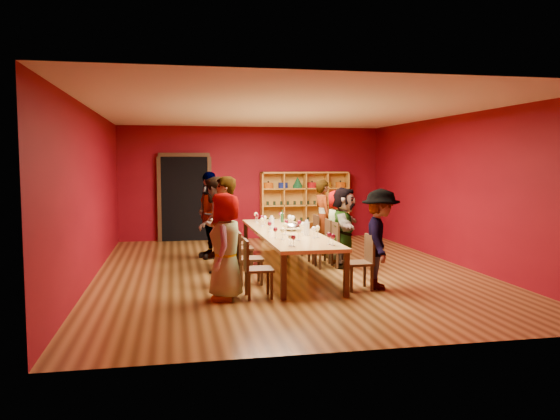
% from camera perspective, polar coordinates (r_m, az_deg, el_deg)
% --- Properties ---
extents(room_shell, '(7.10, 9.10, 3.04)m').
position_cam_1_polar(room_shell, '(10.25, 0.66, 1.91)').
color(room_shell, '#523315').
rests_on(room_shell, ground).
extents(tasting_table, '(1.10, 4.50, 0.75)m').
position_cam_1_polar(tasting_table, '(10.33, 0.65, -2.53)').
color(tasting_table, tan).
rests_on(tasting_table, ground).
extents(doorway, '(1.40, 0.17, 2.30)m').
position_cam_1_polar(doorway, '(14.49, -9.93, 1.24)').
color(doorway, black).
rests_on(doorway, ground).
extents(shelving_unit, '(2.40, 0.40, 1.80)m').
position_cam_1_polar(shelving_unit, '(14.79, 2.56, 0.85)').
color(shelving_unit, gold).
rests_on(shelving_unit, ground).
extents(chair_person_left_0, '(0.42, 0.42, 0.89)m').
position_cam_1_polar(chair_person_left_0, '(8.32, -2.80, -5.80)').
color(chair_person_left_0, '#311E10').
rests_on(chair_person_left_0, ground).
extents(person_left_0, '(0.56, 0.85, 1.60)m').
position_cam_1_polar(person_left_0, '(8.22, -5.72, -3.79)').
color(person_left_0, silver).
rests_on(person_left_0, ground).
extents(chair_person_left_1, '(0.42, 0.42, 0.89)m').
position_cam_1_polar(chair_person_left_1, '(9.23, -3.64, -4.72)').
color(chair_person_left_1, '#311E10').
rests_on(chair_person_left_1, ground).
extents(person_left_1, '(0.62, 0.76, 1.82)m').
position_cam_1_polar(person_left_1, '(9.13, -5.91, -2.20)').
color(person_left_1, white).
rests_on(person_left_1, ground).
extents(chair_person_left_2, '(0.42, 0.42, 0.89)m').
position_cam_1_polar(chair_person_left_2, '(10.35, -4.46, -3.67)').
color(chair_person_left_2, '#311E10').
rests_on(chair_person_left_2, ground).
extents(person_left_2, '(0.70, 0.97, 1.79)m').
position_cam_1_polar(person_left_2, '(10.26, -6.83, -1.51)').
color(person_left_2, silver).
rests_on(person_left_2, ground).
extents(chair_person_left_3, '(0.42, 0.42, 0.89)m').
position_cam_1_polar(chair_person_left_3, '(10.93, -4.81, -3.21)').
color(chair_person_left_3, '#311E10').
rests_on(chair_person_left_3, ground).
extents(person_left_3, '(0.63, 1.14, 1.66)m').
position_cam_1_polar(person_left_3, '(10.86, -6.48, -1.49)').
color(person_left_3, '#4B4B50').
rests_on(person_left_3, ground).
extents(chair_person_left_4, '(0.42, 0.42, 0.89)m').
position_cam_1_polar(chair_person_left_4, '(11.87, -5.32, -2.56)').
color(chair_person_left_4, '#311E10').
rests_on(chair_person_left_4, ground).
extents(person_left_4, '(0.81, 1.19, 1.86)m').
position_cam_1_polar(person_left_4, '(11.79, -7.34, -0.51)').
color(person_left_4, '#454549').
rests_on(person_left_4, ground).
extents(chair_person_right_0, '(0.42, 0.42, 0.89)m').
position_cam_1_polar(chair_person_right_0, '(8.95, 8.67, -5.08)').
color(chair_person_right_0, '#311E10').
rests_on(chair_person_right_0, ground).
extents(person_right_0, '(0.77, 1.14, 1.63)m').
position_cam_1_polar(person_right_0, '(9.00, 10.44, -3.00)').
color(person_right_0, '#5C79BF').
rests_on(person_right_0, ground).
extents(chair_person_right_2, '(0.42, 0.42, 0.89)m').
position_cam_1_polar(chair_person_right_2, '(10.71, 5.28, -3.39)').
color(chair_person_right_2, '#311E10').
rests_on(chair_person_right_2, ground).
extents(person_right_2, '(0.90, 1.51, 1.57)m').
position_cam_1_polar(person_right_2, '(10.75, 6.69, -1.80)').
color(person_right_2, '#4B4B50').
rests_on(person_right_2, ground).
extents(chair_person_right_3, '(0.42, 0.42, 0.89)m').
position_cam_1_polar(chair_person_right_3, '(11.21, 4.52, -3.00)').
color(chair_person_right_3, '#311E10').
rests_on(chair_person_right_3, ground).
extents(person_right_3, '(0.62, 0.82, 1.49)m').
position_cam_1_polar(person_right_3, '(11.27, 6.01, -1.68)').
color(person_right_3, '#5580AF').
rests_on(person_right_3, ground).
extents(chair_person_right_4, '(0.42, 0.42, 0.89)m').
position_cam_1_polar(chair_person_right_4, '(12.14, 3.29, -2.38)').
color(chair_person_right_4, '#311E10').
rests_on(chair_person_right_4, ground).
extents(person_right_4, '(0.51, 0.65, 1.67)m').
position_cam_1_polar(person_right_4, '(12.17, 4.52, -0.75)').
color(person_right_4, '#618AC7').
rests_on(person_right_4, ground).
extents(wine_glass_0, '(0.08, 0.08, 0.20)m').
position_cam_1_polar(wine_glass_0, '(11.84, -2.39, -0.61)').
color(wine_glass_0, white).
rests_on(wine_glass_0, tasting_table).
extents(wine_glass_1, '(0.07, 0.07, 0.18)m').
position_cam_1_polar(wine_glass_1, '(8.48, 1.42, -2.93)').
color(wine_glass_1, white).
rests_on(wine_glass_1, tasting_table).
extents(wine_glass_2, '(0.08, 0.08, 0.20)m').
position_cam_1_polar(wine_glass_2, '(12.05, 0.20, -0.50)').
color(wine_glass_2, white).
rests_on(wine_glass_2, tasting_table).
extents(wine_glass_3, '(0.09, 0.09, 0.21)m').
position_cam_1_polar(wine_glass_3, '(9.88, 0.57, -1.67)').
color(wine_glass_3, white).
rests_on(wine_glass_3, tasting_table).
extents(wine_glass_4, '(0.09, 0.09, 0.22)m').
position_cam_1_polar(wine_glass_4, '(9.12, 1.93, -2.20)').
color(wine_glass_4, white).
rests_on(wine_glass_4, tasting_table).
extents(wine_glass_5, '(0.08, 0.08, 0.21)m').
position_cam_1_polar(wine_glass_5, '(9.40, 3.56, -2.05)').
color(wine_glass_5, white).
rests_on(wine_glass_5, tasting_table).
extents(wine_glass_6, '(0.08, 0.08, 0.20)m').
position_cam_1_polar(wine_glass_6, '(8.71, 5.15, -2.68)').
color(wine_glass_6, white).
rests_on(wine_glass_6, tasting_table).
extents(wine_glass_7, '(0.07, 0.07, 0.18)m').
position_cam_1_polar(wine_glass_7, '(10.70, 0.68, -1.29)').
color(wine_glass_7, white).
rests_on(wine_glass_7, tasting_table).
extents(wine_glass_8, '(0.08, 0.08, 0.21)m').
position_cam_1_polar(wine_glass_8, '(12.02, -2.53, -0.50)').
color(wine_glass_8, white).
rests_on(wine_glass_8, tasting_table).
extents(wine_glass_9, '(0.08, 0.08, 0.20)m').
position_cam_1_polar(wine_glass_9, '(10.46, 2.04, -1.34)').
color(wine_glass_9, white).
rests_on(wine_glass_9, tasting_table).
extents(wine_glass_10, '(0.08, 0.08, 0.19)m').
position_cam_1_polar(wine_glass_10, '(8.61, 5.56, -2.82)').
color(wine_glass_10, white).
rests_on(wine_glass_10, tasting_table).
extents(wine_glass_11, '(0.08, 0.08, 0.20)m').
position_cam_1_polar(wine_glass_11, '(9.23, 0.26, -2.18)').
color(wine_glass_11, white).
rests_on(wine_glass_11, tasting_table).
extents(wine_glass_12, '(0.08, 0.08, 0.19)m').
position_cam_1_polar(wine_glass_12, '(8.54, 1.10, -2.85)').
color(wine_glass_12, white).
rests_on(wine_glass_12, tasting_table).
extents(wine_glass_13, '(0.08, 0.08, 0.21)m').
position_cam_1_polar(wine_glass_13, '(9.51, 3.95, -1.97)').
color(wine_glass_13, white).
rests_on(wine_glass_13, tasting_table).
extents(wine_glass_14, '(0.08, 0.08, 0.20)m').
position_cam_1_polar(wine_glass_14, '(10.17, 2.40, -1.56)').
color(wine_glass_14, white).
rests_on(wine_glass_14, tasting_table).
extents(wine_glass_15, '(0.08, 0.08, 0.19)m').
position_cam_1_polar(wine_glass_15, '(11.47, -1.60, -0.85)').
color(wine_glass_15, white).
rests_on(wine_glass_15, tasting_table).
extents(wine_glass_16, '(0.08, 0.08, 0.19)m').
position_cam_1_polar(wine_glass_16, '(9.42, -0.49, -2.10)').
color(wine_glass_16, white).
rests_on(wine_glass_16, tasting_table).
extents(wine_glass_17, '(0.07, 0.07, 0.19)m').
position_cam_1_polar(wine_glass_17, '(11.10, -1.89, -1.05)').
color(wine_glass_17, white).
rests_on(wine_glass_17, tasting_table).
extents(wine_glass_18, '(0.09, 0.09, 0.21)m').
position_cam_1_polar(wine_glass_18, '(11.22, 1.35, -0.87)').
color(wine_glass_18, white).
rests_on(wine_glass_18, tasting_table).
extents(wine_glass_19, '(0.08, 0.08, 0.19)m').
position_cam_1_polar(wine_glass_19, '(12.27, 0.03, -0.46)').
color(wine_glass_19, white).
rests_on(wine_glass_19, tasting_table).
extents(wine_glass_20, '(0.08, 0.08, 0.20)m').
position_cam_1_polar(wine_glass_20, '(10.24, -1.09, -1.48)').
color(wine_glass_20, white).
rests_on(wine_glass_20, tasting_table).
extents(wine_glass_21, '(0.09, 0.09, 0.22)m').
position_cam_1_polar(wine_glass_21, '(11.32, 1.03, -0.81)').
color(wine_glass_21, white).
rests_on(wine_glass_21, tasting_table).
extents(wine_glass_22, '(0.09, 0.09, 0.22)m').
position_cam_1_polar(wine_glass_22, '(11.29, -1.89, -0.83)').
color(wine_glass_22, white).
rests_on(wine_glass_22, tasting_table).
extents(spittoon_bowl, '(0.31, 0.31, 0.17)m').
position_cam_1_polar(spittoon_bowl, '(10.42, 1.24, -1.78)').
color(spittoon_bowl, '#B8BBC0').
rests_on(spittoon_bowl, tasting_table).
extents(carafe_a, '(0.12, 0.12, 0.26)m').
position_cam_1_polar(carafe_a, '(10.68, -0.88, -1.37)').
color(carafe_a, white).
rests_on(carafe_a, tasting_table).
extents(carafe_b, '(0.14, 0.14, 0.28)m').
position_cam_1_polar(carafe_b, '(9.78, 2.79, -1.92)').
color(carafe_b, white).
rests_on(carafe_b, tasting_table).
extents(wine_bottle, '(0.09, 0.09, 0.27)m').
position_cam_1_polar(wine_bottle, '(11.88, 0.24, -0.80)').
color(wine_bottle, '#153A1B').
rests_on(wine_bottle, tasting_table).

